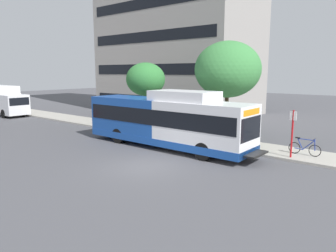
% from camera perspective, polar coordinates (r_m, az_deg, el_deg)
% --- Properties ---
extents(ground_plane, '(120.00, 120.00, 0.00)m').
position_cam_1_polar(ground_plane, '(22.32, -19.07, -3.13)').
color(ground_plane, '#4C4C51').
extents(sidewalk_curb, '(3.00, 56.00, 0.14)m').
position_cam_1_polar(sidewalk_curb, '(25.19, -2.98, -1.01)').
color(sidewalk_curb, '#A8A399').
rests_on(sidewalk_curb, ground).
extents(transit_bus, '(2.58, 12.25, 3.65)m').
position_cam_1_polar(transit_bus, '(19.98, -0.32, 0.93)').
color(transit_bus, white).
rests_on(transit_bus, ground).
extents(bus_stop_sign_pole, '(0.10, 0.36, 2.60)m').
position_cam_1_polar(bus_stop_sign_pole, '(18.34, 21.54, -0.72)').
color(bus_stop_sign_pole, red).
rests_on(bus_stop_sign_pole, sidewalk_curb).
extents(bicycle_parked, '(0.52, 1.76, 1.02)m').
position_cam_1_polar(bicycle_parked, '(19.36, 23.45, -3.61)').
color(bicycle_parked, black).
rests_on(bicycle_parked, sidewalk_curb).
extents(street_tree_near_stop, '(4.50, 4.50, 6.70)m').
position_cam_1_polar(street_tree_near_stop, '(22.21, 10.72, 9.97)').
color(street_tree_near_stop, '#4C3823').
rests_on(street_tree_near_stop, sidewalk_curb).
extents(street_tree_mid_block, '(3.27, 3.27, 5.41)m').
position_cam_1_polar(street_tree_mid_block, '(26.78, -4.06, 8.38)').
color(street_tree_mid_block, '#4C3823').
rests_on(street_tree_mid_block, sidewalk_curb).
extents(box_truck_background, '(2.32, 7.01, 3.25)m').
position_cam_1_polar(box_truck_background, '(39.47, -27.57, 4.24)').
color(box_truck_background, silver).
rests_on(box_truck_background, ground).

